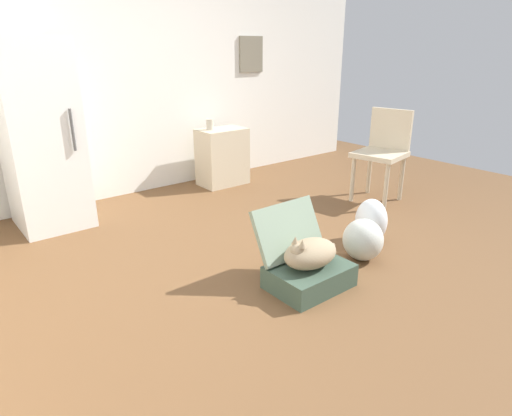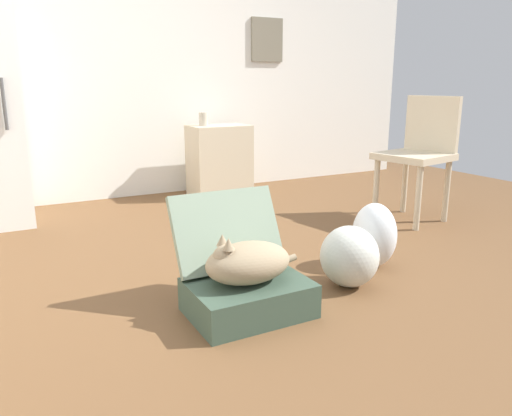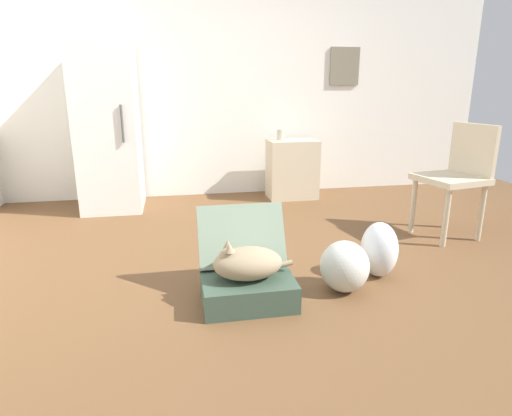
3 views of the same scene
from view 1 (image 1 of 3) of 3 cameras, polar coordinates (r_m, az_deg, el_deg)
ground_plane at (r=3.53m, az=2.56°, el=-6.03°), size 7.68×7.68×0.00m
wall_back at (r=5.09m, az=-14.92°, el=16.66°), size 6.40×0.15×2.60m
suitcase_base at (r=3.07m, az=6.91°, el=-8.75°), size 0.54×0.40×0.16m
suitcase_lid at (r=3.09m, az=4.21°, el=-2.92°), size 0.54×0.21×0.37m
cat at (r=2.98m, az=6.94°, el=-5.82°), size 0.49×0.28×0.24m
plastic_bag_white at (r=3.48m, az=13.67°, el=-4.00°), size 0.31×0.31×0.33m
plastic_bag_clear at (r=3.80m, az=14.66°, el=-1.61°), size 0.24×0.28×0.38m
refrigerator at (r=4.33m, az=-26.16°, el=8.37°), size 0.59×0.71×1.64m
side_table at (r=5.25m, az=-4.37°, el=6.62°), size 0.55×0.36×0.66m
vase_tall at (r=5.12m, az=-5.99°, el=10.70°), size 0.08×0.08×0.12m
chair at (r=4.83m, az=16.10°, el=7.23°), size 0.55×0.55×0.95m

